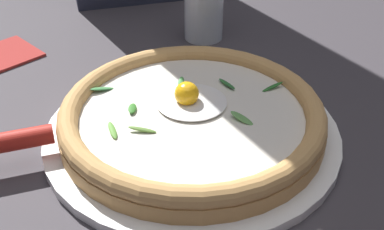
{
  "coord_description": "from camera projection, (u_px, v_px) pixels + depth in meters",
  "views": [
    {
      "loc": [
        -0.01,
        0.52,
        0.36
      ],
      "look_at": [
        -0.04,
        0.04,
        0.03
      ],
      "focal_mm": 47.28,
      "sensor_mm": 36.0,
      "label": 1
    }
  ],
  "objects": [
    {
      "name": "pizza",
      "position": [
        192.0,
        116.0,
        0.58
      ],
      "size": [
        0.31,
        0.31,
        0.05
      ],
      "color": "tan",
      "rests_on": "pizza_plate"
    },
    {
      "name": "pizza_plate",
      "position": [
        192.0,
        133.0,
        0.6
      ],
      "size": [
        0.35,
        0.35,
        0.01
      ],
      "primitive_type": "cylinder",
      "color": "white",
      "rests_on": "ground"
    },
    {
      "name": "ground_plane",
      "position": [
        160.0,
        129.0,
        0.64
      ],
      "size": [
        2.4,
        2.4,
        0.03
      ],
      "primitive_type": "cube",
      "color": "#3B363B",
      "rests_on": "ground"
    },
    {
      "name": "drinking_glass",
      "position": [
        204.0,
        4.0,
        0.79
      ],
      "size": [
        0.06,
        0.06,
        0.13
      ],
      "color": "silver",
      "rests_on": "ground"
    }
  ]
}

